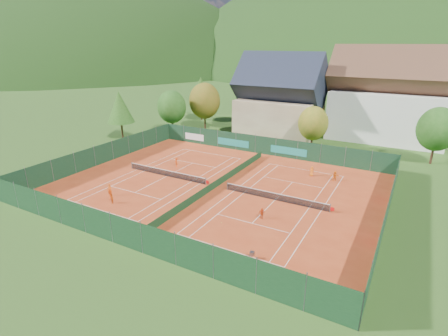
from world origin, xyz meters
TOP-DOWN VIEW (x-y plane):
  - ground at (0.00, 0.00)m, footprint 600.00×600.00m
  - clay_pad at (0.00, 0.00)m, footprint 40.00×32.00m
  - court_markings_left at (-8.00, 0.00)m, footprint 11.03×23.83m
  - court_markings_right at (8.00, 0.00)m, footprint 11.03×23.83m
  - tennis_net_left at (-7.85, 0.00)m, footprint 13.30×0.10m
  - tennis_net_right at (8.15, 0.00)m, footprint 13.30×0.10m
  - court_divider at (0.00, 0.00)m, footprint 0.03×28.80m
  - fence_north at (-0.46, 15.99)m, footprint 40.00×0.10m
  - fence_south at (0.00, -16.00)m, footprint 40.00×0.04m
  - fence_west at (-20.00, 0.00)m, footprint 0.04×32.00m
  - fence_east at (20.00, 0.05)m, footprint 0.09×32.00m
  - chalet at (-3.00, 30.00)m, footprint 16.20×12.00m
  - hotel_block_a at (16.00, 36.00)m, footprint 21.60×11.00m
  - tree_west_front at (-22.00, 20.00)m, footprint 5.72×5.72m
  - tree_west_mid at (-18.00, 26.00)m, footprint 6.44×6.44m
  - tree_west_back at (-24.00, 34.00)m, footprint 5.60×5.60m
  - tree_center at (6.00, 22.00)m, footprint 5.01×5.01m
  - tree_east_front at (24.00, 24.00)m, footprint 5.72×5.72m
  - tree_west_side at (-28.00, 12.00)m, footprint 5.04×5.04m
  - mountain_backdrop at (28.54, 233.48)m, footprint 820.00×530.00m
  - ball_hopper at (10.61, -12.11)m, footprint 0.34×0.34m
  - loose_ball_0 at (-10.65, -7.96)m, footprint 0.07×0.07m
  - loose_ball_1 at (5.20, -7.86)m, footprint 0.07×0.07m
  - loose_ball_2 at (1.14, 6.83)m, footprint 0.07×0.07m
  - loose_ball_3 at (-5.48, 10.56)m, footprint 0.07×0.07m
  - player_left_near at (-9.97, -8.50)m, footprint 0.65×0.54m
  - player_left_mid at (-8.18, -10.02)m, footprint 0.79×0.77m
  - player_left_far at (-9.07, 3.78)m, footprint 1.11×0.92m
  - player_right_near at (8.45, -5.00)m, footprint 0.77×0.72m
  - player_right_far_a at (9.54, 9.91)m, footprint 0.73×0.52m
  - player_right_far_b at (12.74, 9.68)m, footprint 1.31×0.92m

SIDE VIEW (x-z plane):
  - mountain_backdrop at x=28.54m, z-range -160.64..81.36m
  - ground at x=0.00m, z-range -0.02..-0.02m
  - clay_pad at x=0.00m, z-range 0.00..0.01m
  - court_markings_left at x=-8.00m, z-range 0.01..0.01m
  - court_markings_right at x=8.00m, z-range 0.01..0.01m
  - loose_ball_0 at x=-10.65m, z-range 0.00..0.07m
  - loose_ball_1 at x=5.20m, z-range 0.00..0.07m
  - loose_ball_2 at x=1.14m, z-range 0.00..0.07m
  - loose_ball_3 at x=-5.48m, z-range 0.00..0.07m
  - court_divider at x=0.00m, z-range 0.00..1.00m
  - tennis_net_left at x=-7.85m, z-range 0.00..1.02m
  - tennis_net_right at x=8.15m, z-range 0.00..1.02m
  - ball_hopper at x=10.61m, z-range 0.16..0.96m
  - player_right_near at x=8.45m, z-range 0.00..1.28m
  - player_left_mid at x=-8.18m, z-range 0.00..1.29m
  - player_right_far_b at x=12.74m, z-range 0.00..1.36m
  - player_right_far_a at x=9.54m, z-range 0.00..1.40m
  - player_left_far at x=-9.07m, z-range 0.00..1.49m
  - player_left_near at x=-9.97m, z-range 0.00..1.52m
  - fence_north at x=-0.46m, z-range -0.03..2.97m
  - fence_east at x=20.00m, z-range -0.02..2.98m
  - fence_south at x=0.00m, z-range 0.00..3.00m
  - fence_west at x=-20.00m, z-range 0.00..3.00m
  - tree_center at x=6.00m, z-range 0.92..8.52m
  - tree_west_front at x=-22.00m, z-range 1.05..9.74m
  - tree_east_front at x=24.00m, z-range 1.05..9.74m
  - tree_west_side at x=-28.00m, z-range 1.56..10.56m
  - tree_west_mid at x=-18.00m, z-range 1.18..10.96m
  - chalet at x=-3.00m, z-range -1.38..14.62m
  - tree_west_back at x=-24.00m, z-range 1.74..11.74m
  - hotel_block_a at x=16.00m, z-range -1.24..16.01m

